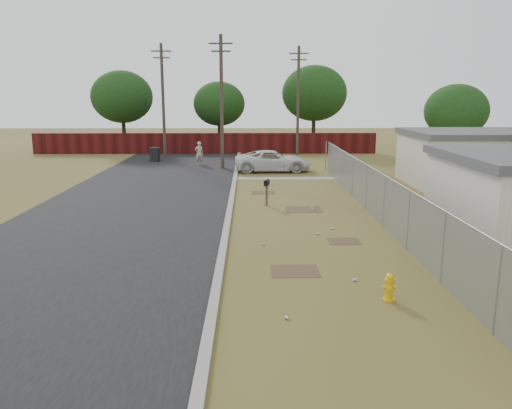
{
  "coord_description": "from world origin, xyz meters",
  "views": [
    {
      "loc": [
        -2.12,
        -18.77,
        5.02
      ],
      "look_at": [
        -1.88,
        -0.91,
        1.1
      ],
      "focal_mm": 35.0,
      "sensor_mm": 36.0,
      "label": 1
    }
  ],
  "objects_px": {
    "mailbox": "(267,185)",
    "pickup_truck": "(273,161)",
    "pedestrian": "(199,153)",
    "trash_bin": "(155,154)",
    "fire_hydrant": "(389,287)"
  },
  "relations": [
    {
      "from": "fire_hydrant",
      "to": "pickup_truck",
      "type": "relative_size",
      "value": 0.15
    },
    {
      "from": "fire_hydrant",
      "to": "mailbox",
      "type": "relative_size",
      "value": 0.61
    },
    {
      "from": "fire_hydrant",
      "to": "mailbox",
      "type": "bearing_deg",
      "value": 103.66
    },
    {
      "from": "fire_hydrant",
      "to": "trash_bin",
      "type": "relative_size",
      "value": 0.69
    },
    {
      "from": "mailbox",
      "to": "trash_bin",
      "type": "relative_size",
      "value": 1.14
    },
    {
      "from": "pedestrian",
      "to": "trash_bin",
      "type": "height_order",
      "value": "pedestrian"
    },
    {
      "from": "pedestrian",
      "to": "trash_bin",
      "type": "relative_size",
      "value": 1.59
    },
    {
      "from": "fire_hydrant",
      "to": "trash_bin",
      "type": "xyz_separation_m",
      "value": [
        -10.79,
        27.07,
        0.2
      ]
    },
    {
      "from": "mailbox",
      "to": "pedestrian",
      "type": "height_order",
      "value": "pedestrian"
    },
    {
      "from": "mailbox",
      "to": "pickup_truck",
      "type": "relative_size",
      "value": 0.24
    },
    {
      "from": "pickup_truck",
      "to": "trash_bin",
      "type": "bearing_deg",
      "value": 56.06
    },
    {
      "from": "fire_hydrant",
      "to": "trash_bin",
      "type": "bearing_deg",
      "value": 111.74
    },
    {
      "from": "fire_hydrant",
      "to": "pedestrian",
      "type": "bearing_deg",
      "value": 106.01
    },
    {
      "from": "mailbox",
      "to": "pickup_truck",
      "type": "xyz_separation_m",
      "value": [
        0.78,
        10.67,
        -0.26
      ]
    },
    {
      "from": "fire_hydrant",
      "to": "mailbox",
      "type": "height_order",
      "value": "mailbox"
    }
  ]
}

